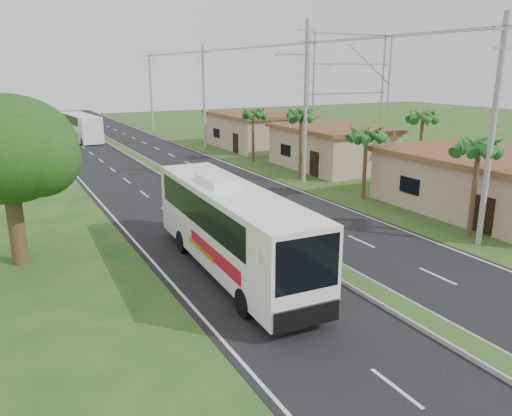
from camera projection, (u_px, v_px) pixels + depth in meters
name	position (u px, v px, depth m)	size (l,w,h in m)	color
ground	(373.00, 293.00, 19.55)	(180.00, 180.00, 0.00)	#204A1B
road_asphalt	(191.00, 189.00, 36.57)	(14.00, 160.00, 0.02)	black
median_strip	(191.00, 188.00, 36.55)	(1.20, 160.00, 0.18)	gray
lane_edge_left	(98.00, 200.00, 33.55)	(0.12, 160.00, 0.01)	silver
lane_edge_right	(271.00, 180.00, 39.59)	(0.12, 160.00, 0.01)	silver
shop_near	(487.00, 183.00, 30.49)	(8.60, 12.60, 3.52)	tan
shop_mid	(331.00, 147.00, 44.09)	(7.60, 10.60, 3.67)	tan
shop_far	(257.00, 130.00, 55.99)	(8.60, 11.60, 3.82)	tan
palm_verge_a	(479.00, 147.00, 24.89)	(2.40, 2.40, 5.45)	#473321
palm_verge_b	(367.00, 134.00, 32.83)	(2.40, 2.40, 5.05)	#473321
palm_verge_c	(301.00, 115.00, 38.32)	(2.40, 2.40, 5.85)	#473321
palm_verge_d	(253.00, 113.00, 46.36)	(2.40, 2.40, 5.25)	#473321
palm_behind_shop	(423.00, 116.00, 38.89)	(2.40, 2.40, 5.65)	#473321
shade_tree	(4.00, 153.00, 21.26)	(6.30, 6.00, 7.54)	#473321
utility_pole_a	(492.00, 131.00, 23.56)	(1.60, 0.28, 11.00)	gray
utility_pole_b	(305.00, 100.00, 37.01)	(3.20, 0.28, 12.00)	gray
utility_pole_c	(204.00, 96.00, 54.21)	(1.60, 0.28, 11.00)	gray
utility_pole_d	(151.00, 91.00, 71.30)	(1.60, 0.28, 10.50)	gray
billboard_lattice	(350.00, 85.00, 53.18)	(10.18, 1.18, 12.07)	gray
coach_bus_main	(231.00, 223.00, 21.06)	(3.06, 12.44, 3.99)	white
coach_bus_far	(81.00, 126.00, 61.18)	(3.22, 11.05, 3.17)	white
motorcyclist	(206.00, 207.00, 28.98)	(1.85, 0.99, 2.16)	black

